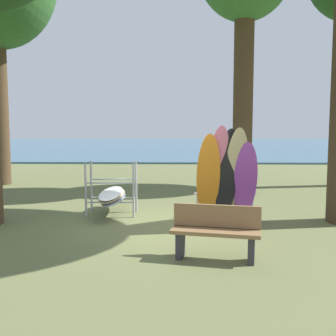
# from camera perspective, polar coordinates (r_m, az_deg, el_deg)

# --- Properties ---
(ground_plane) EXTENTS (80.00, 80.00, 0.00)m
(ground_plane) POSITION_cam_1_polar(r_m,az_deg,el_deg) (8.92, -1.00, -7.79)
(ground_plane) COLOR #60663D
(lake_water) EXTENTS (80.00, 36.00, 0.10)m
(lake_water) POSITION_cam_1_polar(r_m,az_deg,el_deg) (40.17, 0.97, 3.06)
(lake_water) COLOR #38607A
(lake_water) RESTS_ON ground
(leaning_board_pile) EXTENTS (1.44, 0.97, 2.12)m
(leaning_board_pile) POSITION_cam_1_polar(r_m,az_deg,el_deg) (9.28, 8.08, -1.09)
(leaning_board_pile) COLOR orange
(leaning_board_pile) RESTS_ON ground
(board_storage_rack) EXTENTS (1.15, 2.11, 1.25)m
(board_storage_rack) POSITION_cam_1_polar(r_m,az_deg,el_deg) (9.89, -7.68, -3.69)
(board_storage_rack) COLOR #9EA0A5
(board_storage_rack) RESTS_ON ground
(park_bench) EXTENTS (1.45, 0.69, 0.85)m
(park_bench) POSITION_cam_1_polar(r_m,az_deg,el_deg) (6.67, 6.60, -8.60)
(park_bench) COLOR #2D2D33
(park_bench) RESTS_ON ground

